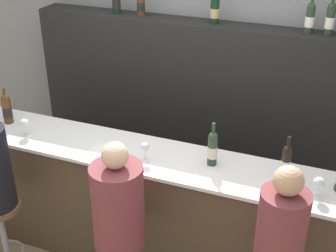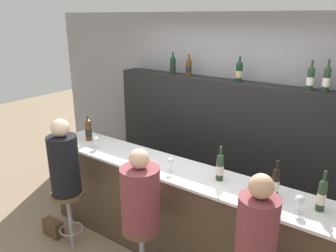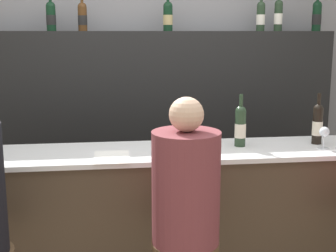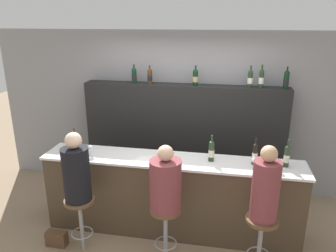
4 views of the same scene
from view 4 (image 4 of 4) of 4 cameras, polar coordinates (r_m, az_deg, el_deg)
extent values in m
plane|color=#8C755B|center=(4.51, -0.09, -19.49)|extent=(16.00, 16.00, 0.00)
cube|color=gray|center=(5.36, 3.12, 2.41)|extent=(6.40, 0.05, 2.60)
cube|color=#473828|center=(4.43, 0.53, -12.24)|extent=(3.31, 0.51, 1.03)
cube|color=white|center=(4.18, 0.55, -5.98)|extent=(3.35, 0.55, 0.03)
cube|color=black|center=(5.27, 2.71, -2.45)|extent=(3.14, 0.28, 1.80)
cylinder|color=#4C2D14|center=(4.57, -15.87, -2.81)|extent=(0.08, 0.08, 0.23)
cylinder|color=black|center=(4.58, -15.86, -2.94)|extent=(0.08, 0.08, 0.09)
sphere|color=#4C2D14|center=(4.54, -16.00, -1.48)|extent=(0.08, 0.08, 0.08)
cylinder|color=#4C2D14|center=(4.52, -16.06, -0.80)|extent=(0.02, 0.02, 0.08)
cylinder|color=#233823|center=(4.12, 7.56, -4.57)|extent=(0.07, 0.07, 0.23)
cylinder|color=beige|center=(4.13, 7.56, -4.72)|extent=(0.07, 0.07, 0.09)
sphere|color=#233823|center=(4.08, 7.63, -3.08)|extent=(0.07, 0.07, 0.07)
cylinder|color=#233823|center=(4.06, 7.67, -2.26)|extent=(0.02, 0.02, 0.10)
cylinder|color=black|center=(4.13, 14.88, -4.96)|extent=(0.07, 0.07, 0.23)
cylinder|color=beige|center=(4.14, 14.87, -5.11)|extent=(0.07, 0.07, 0.09)
sphere|color=black|center=(4.09, 15.01, -3.45)|extent=(0.07, 0.07, 0.07)
cylinder|color=black|center=(4.07, 15.08, -2.68)|extent=(0.02, 0.02, 0.09)
cylinder|color=#233823|center=(4.18, 19.95, -5.19)|extent=(0.07, 0.07, 0.24)
cylinder|color=beige|center=(4.19, 19.93, -5.34)|extent=(0.07, 0.07, 0.09)
sphere|color=#233823|center=(4.14, 20.12, -3.69)|extent=(0.07, 0.07, 0.07)
cylinder|color=#233823|center=(4.12, 20.22, -2.87)|extent=(0.02, 0.02, 0.10)
cylinder|color=black|center=(5.17, -5.91, 8.53)|extent=(0.08, 0.08, 0.20)
cylinder|color=black|center=(5.17, -5.90, 8.43)|extent=(0.08, 0.08, 0.08)
sphere|color=black|center=(5.15, -5.94, 9.61)|extent=(0.08, 0.08, 0.08)
cylinder|color=black|center=(5.15, -5.96, 10.20)|extent=(0.02, 0.02, 0.08)
cylinder|color=#4C2D14|center=(5.10, -3.17, 8.46)|extent=(0.07, 0.07, 0.19)
cylinder|color=black|center=(5.11, -3.17, 8.35)|extent=(0.08, 0.08, 0.08)
sphere|color=#4C2D14|center=(5.09, -3.19, 9.52)|extent=(0.07, 0.07, 0.07)
cylinder|color=#4C2D14|center=(5.08, -3.20, 10.10)|extent=(0.02, 0.02, 0.07)
cylinder|color=black|center=(4.98, 4.79, 8.24)|extent=(0.08, 0.08, 0.20)
cylinder|color=tan|center=(4.99, 4.79, 8.13)|extent=(0.08, 0.08, 0.08)
sphere|color=black|center=(4.97, 4.82, 9.40)|extent=(0.08, 0.08, 0.08)
cylinder|color=black|center=(4.96, 4.84, 10.02)|extent=(0.02, 0.02, 0.08)
cylinder|color=#233823|center=(4.97, 14.10, 7.78)|extent=(0.07, 0.07, 0.21)
cylinder|color=white|center=(4.97, 14.09, 7.66)|extent=(0.07, 0.07, 0.09)
sphere|color=#233823|center=(4.95, 14.20, 8.99)|extent=(0.07, 0.07, 0.07)
cylinder|color=#233823|center=(4.94, 14.25, 9.66)|extent=(0.02, 0.02, 0.09)
cylinder|color=#233823|center=(4.98, 15.92, 7.75)|extent=(0.07, 0.07, 0.23)
cylinder|color=white|center=(4.98, 15.91, 7.62)|extent=(0.07, 0.07, 0.09)
sphere|color=#233823|center=(4.96, 16.03, 9.04)|extent=(0.07, 0.07, 0.07)
cylinder|color=#233823|center=(4.95, 16.10, 9.73)|extent=(0.02, 0.02, 0.09)
cylinder|color=black|center=(5.02, 19.89, 7.39)|extent=(0.08, 0.08, 0.22)
cylinder|color=black|center=(5.02, 19.87, 7.27)|extent=(0.08, 0.08, 0.09)
sphere|color=black|center=(5.00, 20.02, 8.62)|extent=(0.08, 0.08, 0.08)
cylinder|color=black|center=(5.00, 20.09, 9.25)|extent=(0.02, 0.02, 0.08)
cylinder|color=silver|center=(4.39, -13.27, -5.06)|extent=(0.06, 0.06, 0.00)
cylinder|color=silver|center=(4.38, -13.30, -4.62)|extent=(0.01, 0.01, 0.07)
sphere|color=silver|center=(4.35, -13.37, -3.77)|extent=(0.08, 0.08, 0.08)
cylinder|color=silver|center=(4.09, 0.66, -6.30)|extent=(0.07, 0.07, 0.00)
cylinder|color=silver|center=(4.07, 0.66, -5.73)|extent=(0.01, 0.01, 0.09)
sphere|color=silver|center=(4.04, 0.67, -4.79)|extent=(0.07, 0.07, 0.07)
cylinder|color=silver|center=(4.06, 14.66, -7.18)|extent=(0.08, 0.08, 0.00)
cylinder|color=silver|center=(4.04, 14.71, -6.66)|extent=(0.01, 0.01, 0.08)
sphere|color=silver|center=(4.01, 14.79, -5.78)|extent=(0.06, 0.06, 0.06)
cylinder|color=silver|center=(4.09, 18.20, -7.33)|extent=(0.07, 0.07, 0.00)
cylinder|color=silver|center=(4.07, 18.26, -6.82)|extent=(0.01, 0.01, 0.08)
sphere|color=silver|center=(4.04, 18.36, -5.88)|extent=(0.08, 0.08, 0.08)
cube|color=white|center=(4.12, -4.35, -6.16)|extent=(0.21, 0.30, 0.00)
cylinder|color=gray|center=(4.34, -14.81, -16.47)|extent=(0.05, 0.05, 0.67)
torus|color=gray|center=(4.39, -14.70, -17.55)|extent=(0.27, 0.27, 0.02)
cylinder|color=brown|center=(4.15, -15.22, -12.42)|extent=(0.36, 0.36, 0.04)
cylinder|color=black|center=(3.98, -15.63, -8.12)|extent=(0.32, 0.32, 0.65)
sphere|color=beige|center=(3.82, -16.17, -2.44)|extent=(0.19, 0.19, 0.19)
cylinder|color=gray|center=(4.05, -0.42, -18.60)|extent=(0.05, 0.05, 0.67)
torus|color=gray|center=(4.11, -0.41, -19.73)|extent=(0.27, 0.27, 0.02)
cylinder|color=brown|center=(3.84, -0.43, -14.36)|extent=(0.36, 0.36, 0.04)
cylinder|color=brown|center=(3.68, -0.44, -10.24)|extent=(0.35, 0.35, 0.59)
sphere|color=#D8AD8C|center=(3.52, -0.46, -4.75)|extent=(0.18, 0.18, 0.18)
cylinder|color=gray|center=(4.02, 15.61, -19.66)|extent=(0.05, 0.05, 0.67)
cylinder|color=brown|center=(3.82, 16.08, -15.43)|extent=(0.36, 0.36, 0.04)
cylinder|color=brown|center=(3.64, 16.58, -10.77)|extent=(0.29, 0.29, 0.67)
sphere|color=tan|center=(3.46, 17.20, -4.65)|extent=(0.17, 0.17, 0.17)
cube|color=#513823|center=(4.62, -18.81, -18.06)|extent=(0.26, 0.12, 0.20)
camera|label=1|loc=(1.15, 45.72, 21.40)|focal=50.00mm
camera|label=2|loc=(1.63, 50.79, 3.79)|focal=35.00mm
camera|label=3|loc=(1.67, -31.59, -20.44)|focal=50.00mm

